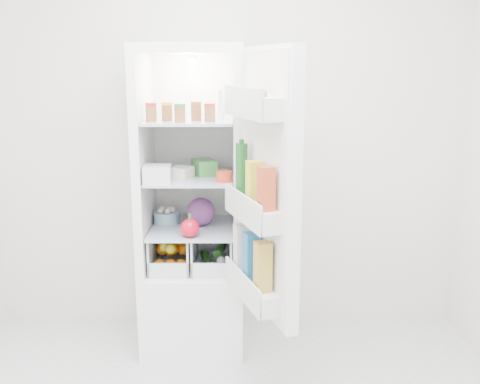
{
  "coord_description": "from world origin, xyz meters",
  "views": [
    {
      "loc": [
        0.08,
        -1.88,
        1.67
      ],
      "look_at": [
        0.08,
        0.95,
        1.01
      ],
      "focal_mm": 40.0,
      "sensor_mm": 36.0,
      "label": 1
    }
  ],
  "objects_px": {
    "red_cabbage": "(201,212)",
    "refrigerator": "(194,237)",
    "fridge_door": "(264,192)",
    "mushroom_bowl": "(166,217)"
  },
  "relations": [
    {
      "from": "refrigerator",
      "to": "fridge_door",
      "type": "bearing_deg",
      "value": -57.31
    },
    {
      "from": "fridge_door",
      "to": "red_cabbage",
      "type": "bearing_deg",
      "value": 11.77
    },
    {
      "from": "refrigerator",
      "to": "red_cabbage",
      "type": "xyz_separation_m",
      "value": [
        0.05,
        -0.03,
        0.17
      ]
    },
    {
      "from": "red_cabbage",
      "to": "mushroom_bowl",
      "type": "distance_m",
      "value": 0.23
    },
    {
      "from": "mushroom_bowl",
      "to": "fridge_door",
      "type": "bearing_deg",
      "value": -48.57
    },
    {
      "from": "red_cabbage",
      "to": "refrigerator",
      "type": "bearing_deg",
      "value": 144.66
    },
    {
      "from": "red_cabbage",
      "to": "mushroom_bowl",
      "type": "bearing_deg",
      "value": 166.24
    },
    {
      "from": "refrigerator",
      "to": "fridge_door",
      "type": "relative_size",
      "value": 1.38
    },
    {
      "from": "red_cabbage",
      "to": "mushroom_bowl",
      "type": "relative_size",
      "value": 1.1
    },
    {
      "from": "red_cabbage",
      "to": "fridge_door",
      "type": "relative_size",
      "value": 0.13
    }
  ]
}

